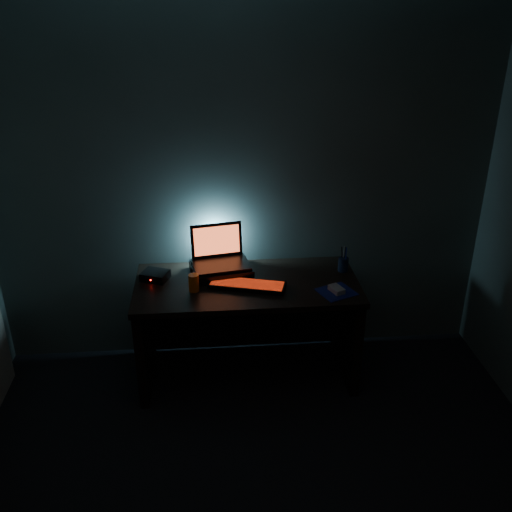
{
  "coord_description": "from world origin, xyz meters",
  "views": [
    {
      "loc": [
        -0.23,
        -1.75,
        2.55
      ],
      "look_at": [
        0.06,
        1.57,
        0.97
      ],
      "focal_mm": 40.0,
      "sensor_mm": 36.0,
      "label": 1
    }
  ],
  "objects": [
    {
      "name": "keyboard",
      "position": [
        -0.0,
        1.56,
        0.77
      ],
      "size": [
        0.53,
        0.29,
        0.03
      ],
      "rotation": [
        0.0,
        0.0,
        -0.28
      ],
      "color": "black",
      "rests_on": "desk"
    },
    {
      "name": "pen_cup",
      "position": [
        0.68,
        1.73,
        0.8
      ],
      "size": [
        0.07,
        0.07,
        0.1
      ],
      "primitive_type": "cylinder",
      "rotation": [
        0.0,
        0.0,
        -0.02
      ],
      "color": "black",
      "rests_on": "desk"
    },
    {
      "name": "juice_glass",
      "position": [
        -0.35,
        1.54,
        0.81
      ],
      "size": [
        0.09,
        0.09,
        0.12
      ],
      "primitive_type": "cylinder",
      "rotation": [
        0.0,
        0.0,
        -0.43
      ],
      "color": "#F65F0C",
      "rests_on": "desk"
    },
    {
      "name": "router",
      "position": [
        -0.61,
        1.72,
        0.78
      ],
      "size": [
        0.21,
        0.19,
        0.06
      ],
      "rotation": [
        0.0,
        0.0,
        -0.39
      ],
      "color": "black",
      "rests_on": "desk"
    },
    {
      "name": "room",
      "position": [
        0.0,
        0.0,
        1.25
      ],
      "size": [
        3.5,
        4.0,
        2.5
      ],
      "color": "black",
      "rests_on": "ground"
    },
    {
      "name": "riser",
      "position": [
        -0.17,
        1.77,
        0.78
      ],
      "size": [
        0.45,
        0.37,
        0.06
      ],
      "primitive_type": "cube",
      "rotation": [
        0.0,
        0.0,
        0.18
      ],
      "color": "black",
      "rests_on": "desk"
    },
    {
      "name": "laptop",
      "position": [
        -0.18,
        1.82,
        0.87
      ],
      "size": [
        0.42,
        0.34,
        0.26
      ],
      "rotation": [
        0.0,
        0.0,
        0.18
      ],
      "color": "black",
      "rests_on": "riser"
    },
    {
      "name": "mousepad",
      "position": [
        0.57,
        1.44,
        0.75
      ],
      "size": [
        0.28,
        0.27,
        0.0
      ],
      "primitive_type": "cube",
      "rotation": [
        0.0,
        0.0,
        0.39
      ],
      "color": "#0B134E",
      "rests_on": "desk"
    },
    {
      "name": "desk",
      "position": [
        0.0,
        1.67,
        0.49
      ],
      "size": [
        1.5,
        0.7,
        0.75
      ],
      "color": "black",
      "rests_on": "ground"
    },
    {
      "name": "mouse",
      "position": [
        0.57,
        1.44,
        0.77
      ],
      "size": [
        0.1,
        0.13,
        0.03
      ],
      "primitive_type": "cube",
      "rotation": [
        0.0,
        0.0,
        0.39
      ],
      "color": "gray",
      "rests_on": "mousepad"
    }
  ]
}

